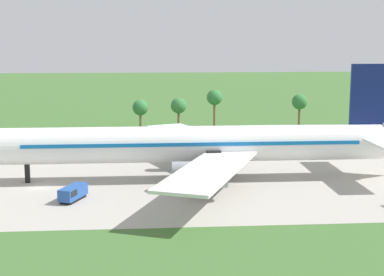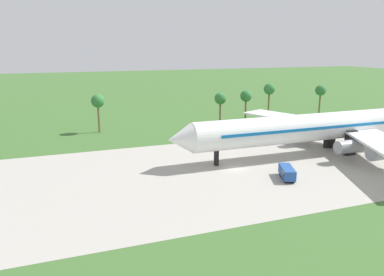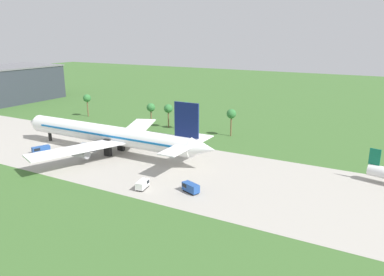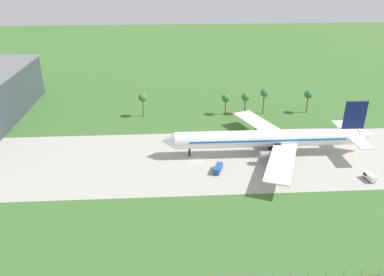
{
  "view_description": "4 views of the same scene",
  "coord_description": "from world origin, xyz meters",
  "views": [
    {
      "loc": [
        17.17,
        -92.6,
        23.66
      ],
      "look_at": [
        24.44,
        2.98,
        7.08
      ],
      "focal_mm": 55.0,
      "sensor_mm": 36.0,
      "label": 1
    },
    {
      "loc": [
        -31.73,
        -62.01,
        23.12
      ],
      "look_at": [
        -7.79,
        2.98,
        6.08
      ],
      "focal_mm": 35.0,
      "sensor_mm": 36.0,
      "label": 2
    },
    {
      "loc": [
        106.5,
        -87.04,
        37.75
      ],
      "look_at": [
        56.66,
        2.98,
        9.06
      ],
      "focal_mm": 35.0,
      "sensor_mm": 36.0,
      "label": 3
    },
    {
      "loc": [
        -8.72,
        -113.58,
        62.91
      ],
      "look_at": [
        -1.62,
        5.0,
        6.0
      ],
      "focal_mm": 35.0,
      "sensor_mm": 36.0,
      "label": 4
    }
  ],
  "objects": [
    {
      "name": "palm_tree_row",
      "position": [
        20.8,
        41.22,
        8.36
      ],
      "size": [
        76.99,
        3.6,
        11.68
      ],
      "color": "brown",
      "rests_on": "ground_plane"
    },
    {
      "name": "baggage_tug",
      "position": [
        6.06,
        -8.59,
        1.17
      ],
      "size": [
        3.9,
        5.91,
        2.14
      ],
      "color": "black",
      "rests_on": "ground_plane"
    },
    {
      "name": "terminal_building",
      "position": [
        -92.23,
        47.19,
        9.94
      ],
      "size": [
        36.72,
        61.2,
        19.85
      ],
      "color": "#333842",
      "rests_on": "ground_plane"
    },
    {
      "name": "ground_plane",
      "position": [
        0.0,
        0.0,
        0.0
      ],
      "size": [
        600.0,
        600.0,
        0.0
      ],
      "primitive_type": "plane",
      "color": "#3D662D"
    },
    {
      "name": "catering_van",
      "position": [
        53.13,
        -16.34,
        1.18
      ],
      "size": [
        2.81,
        4.68,
        2.16
      ],
      "color": "black",
      "rests_on": "ground_plane"
    },
    {
      "name": "jet_airliner",
      "position": [
        26.13,
        2.98,
        6.01
      ],
      "size": [
        76.68,
        58.42,
        19.2
      ],
      "color": "white",
      "rests_on": "ground_plane"
    },
    {
      "name": "fuel_truck",
      "position": [
        64.77,
        -12.54,
        1.28
      ],
      "size": [
        5.09,
        3.54,
        2.37
      ],
      "color": "black",
      "rests_on": "ground_plane"
    },
    {
      "name": "taxiway_strip",
      "position": [
        0.0,
        0.0,
        0.01
      ],
      "size": [
        320.0,
        44.0,
        0.02
      ],
      "color": "#A8A399",
      "rests_on": "ground_plane"
    }
  ]
}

